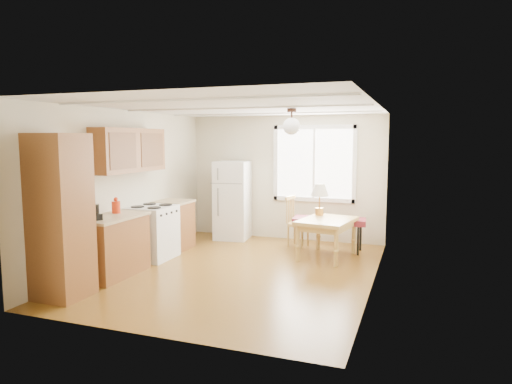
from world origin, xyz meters
The scene contains 11 objects.
room_shell centered at (0.00, 0.00, 1.25)m, with size 4.60×5.60×2.62m.
kitchen_run centered at (-1.72, -0.63, 0.84)m, with size 0.65×3.40×2.20m.
window_unit centered at (0.60, 2.47, 1.55)m, with size 1.64×0.05×1.51m.
pendant_light centered at (0.70, 0.40, 2.24)m, with size 0.26×0.26×0.40m.
refrigerator centered at (-1.00, 2.12, 0.79)m, with size 0.72×0.72×1.58m.
bench centered at (1.05, 1.77, 0.54)m, with size 1.34×0.61×0.60m.
dining_table centered at (1.11, 1.24, 0.57)m, with size 0.97×1.19×0.67m.
chair centered at (0.35, 1.92, 0.54)m, with size 0.44×0.43×0.94m.
table_lamp centered at (0.90, 1.62, 1.08)m, with size 0.32×0.32×0.56m.
coffee_maker centered at (-1.72, -1.28, 1.04)m, with size 0.26×0.30×0.39m.
kettle centered at (-1.79, -0.61, 1.00)m, with size 0.13×0.13×0.25m.
Camera 1 is at (2.55, -6.38, 2.02)m, focal length 32.00 mm.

